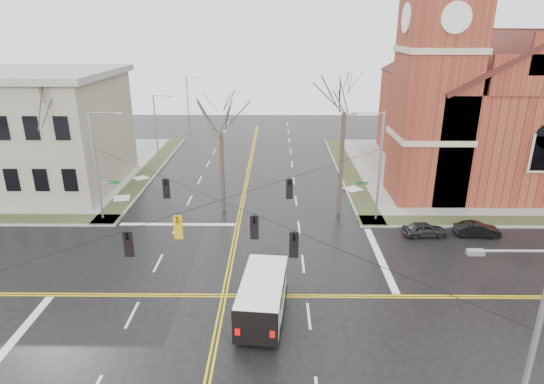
{
  "coord_description": "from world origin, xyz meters",
  "views": [
    {
      "loc": [
        3.14,
        -23.67,
        15.33
      ],
      "look_at": [
        2.85,
        6.0,
        4.51
      ],
      "focal_mm": 30.0,
      "sensor_mm": 36.0,
      "label": 1
    }
  ],
  "objects_px": {
    "streetlight_north_a": "(157,127)",
    "tree_ne": "(344,106)",
    "parked_car_b": "(477,229)",
    "tree_nw_far": "(53,115)",
    "signal_pole_nw": "(98,163)",
    "parked_car_a": "(425,229)",
    "church": "(482,97)",
    "streetlight_north_b": "(189,100)",
    "tree_nw_near": "(221,126)",
    "signal_pole_ne": "(378,164)",
    "signal_pole_se": "(524,363)",
    "cargo_van": "(263,293)"
  },
  "relations": [
    {
      "from": "signal_pole_se",
      "to": "streetlight_north_a",
      "type": "xyz_separation_m",
      "value": [
        -21.97,
        39.5,
        -0.48
      ]
    },
    {
      "from": "streetlight_north_a",
      "to": "tree_nw_far",
      "type": "bearing_deg",
      "value": -107.69
    },
    {
      "from": "signal_pole_se",
      "to": "streetlight_north_a",
      "type": "height_order",
      "value": "signal_pole_se"
    },
    {
      "from": "tree_nw_near",
      "to": "signal_pole_ne",
      "type": "bearing_deg",
      "value": -9.69
    },
    {
      "from": "signal_pole_nw",
      "to": "tree_ne",
      "type": "xyz_separation_m",
      "value": [
        19.94,
        1.57,
        4.42
      ]
    },
    {
      "from": "signal_pole_nw",
      "to": "streetlight_north_a",
      "type": "xyz_separation_m",
      "value": [
        0.67,
        16.5,
        -0.48
      ]
    },
    {
      "from": "signal_pole_se",
      "to": "tree_nw_near",
      "type": "height_order",
      "value": "tree_nw_near"
    },
    {
      "from": "church",
      "to": "parked_car_b",
      "type": "height_order",
      "value": "church"
    },
    {
      "from": "signal_pole_nw",
      "to": "parked_car_a",
      "type": "bearing_deg",
      "value": -6.6
    },
    {
      "from": "church",
      "to": "streetlight_north_b",
      "type": "height_order",
      "value": "church"
    },
    {
      "from": "signal_pole_se",
      "to": "parked_car_b",
      "type": "distance_m",
      "value": 21.79
    },
    {
      "from": "tree_nw_far",
      "to": "tree_ne",
      "type": "distance_m",
      "value": 23.92
    },
    {
      "from": "cargo_van",
      "to": "tree_nw_far",
      "type": "xyz_separation_m",
      "value": [
        -17.71,
        15.26,
        7.16
      ]
    },
    {
      "from": "tree_nw_far",
      "to": "tree_nw_near",
      "type": "xyz_separation_m",
      "value": [
        13.76,
        0.21,
        -0.97
      ]
    },
    {
      "from": "church",
      "to": "tree_nw_near",
      "type": "distance_m",
      "value": 28.54
    },
    {
      "from": "parked_car_a",
      "to": "tree_nw_near",
      "type": "relative_size",
      "value": 0.32
    },
    {
      "from": "signal_pole_nw",
      "to": "streetlight_north_a",
      "type": "relative_size",
      "value": 1.12
    },
    {
      "from": "signal_pole_nw",
      "to": "cargo_van",
      "type": "relative_size",
      "value": 1.45
    },
    {
      "from": "signal_pole_se",
      "to": "cargo_van",
      "type": "distance_m",
      "value": 13.66
    },
    {
      "from": "streetlight_north_a",
      "to": "parked_car_b",
      "type": "bearing_deg",
      "value": -33.55
    },
    {
      "from": "parked_car_a",
      "to": "parked_car_b",
      "type": "xyz_separation_m",
      "value": [
        4.08,
        0.02,
        -0.01
      ]
    },
    {
      "from": "parked_car_a",
      "to": "tree_ne",
      "type": "distance_m",
      "value": 11.62
    },
    {
      "from": "parked_car_b",
      "to": "streetlight_north_b",
      "type": "bearing_deg",
      "value": 39.72
    },
    {
      "from": "parked_car_b",
      "to": "tree_nw_near",
      "type": "bearing_deg",
      "value": 78.71
    },
    {
      "from": "streetlight_north_b",
      "to": "parked_car_a",
      "type": "distance_m",
      "value": 47.08
    },
    {
      "from": "parked_car_b",
      "to": "tree_nw_far",
      "type": "bearing_deg",
      "value": 84.74
    },
    {
      "from": "signal_pole_nw",
      "to": "signal_pole_se",
      "type": "relative_size",
      "value": 1.0
    },
    {
      "from": "streetlight_north_a",
      "to": "tree_ne",
      "type": "relative_size",
      "value": 0.62
    },
    {
      "from": "church",
      "to": "signal_pole_nw",
      "type": "bearing_deg",
      "value": -159.79
    },
    {
      "from": "signal_pole_ne",
      "to": "cargo_van",
      "type": "relative_size",
      "value": 1.45
    },
    {
      "from": "signal_pole_nw",
      "to": "parked_car_a",
      "type": "distance_m",
      "value": 26.52
    },
    {
      "from": "signal_pole_se",
      "to": "tree_nw_near",
      "type": "relative_size",
      "value": 0.86
    },
    {
      "from": "streetlight_north_b",
      "to": "tree_nw_far",
      "type": "height_order",
      "value": "tree_nw_far"
    },
    {
      "from": "streetlight_north_a",
      "to": "tree_ne",
      "type": "distance_m",
      "value": 24.86
    },
    {
      "from": "tree_ne",
      "to": "signal_pole_se",
      "type": "bearing_deg",
      "value": -83.72
    },
    {
      "from": "streetlight_north_b",
      "to": "tree_nw_near",
      "type": "height_order",
      "value": "tree_nw_near"
    },
    {
      "from": "tree_nw_far",
      "to": "church",
      "type": "bearing_deg",
      "value": 15.75
    },
    {
      "from": "streetlight_north_a",
      "to": "parked_car_a",
      "type": "height_order",
      "value": "streetlight_north_a"
    },
    {
      "from": "parked_car_a",
      "to": "tree_nw_far",
      "type": "bearing_deg",
      "value": 76.12
    },
    {
      "from": "signal_pole_ne",
      "to": "streetlight_north_b",
      "type": "distance_m",
      "value": 42.61
    },
    {
      "from": "tree_nw_far",
      "to": "tree_nw_near",
      "type": "distance_m",
      "value": 13.8
    },
    {
      "from": "tree_nw_near",
      "to": "streetlight_north_b",
      "type": "bearing_deg",
      "value": 104.91
    },
    {
      "from": "signal_pole_ne",
      "to": "tree_ne",
      "type": "relative_size",
      "value": 0.69
    },
    {
      "from": "signal_pole_nw",
      "to": "parked_car_a",
      "type": "xyz_separation_m",
      "value": [
        25.98,
        -3.01,
        -4.38
      ]
    },
    {
      "from": "signal_pole_ne",
      "to": "streetlight_north_b",
      "type": "xyz_separation_m",
      "value": [
        -21.97,
        36.5,
        -0.48
      ]
    },
    {
      "from": "church",
      "to": "tree_nw_far",
      "type": "distance_m",
      "value": 41.61
    },
    {
      "from": "parked_car_a",
      "to": "tree_nw_far",
      "type": "height_order",
      "value": "tree_nw_far"
    },
    {
      "from": "signal_pole_nw",
      "to": "streetlight_north_b",
      "type": "bearing_deg",
      "value": 88.95
    },
    {
      "from": "streetlight_north_a",
      "to": "signal_pole_se",
      "type": "bearing_deg",
      "value": -60.91
    },
    {
      "from": "church",
      "to": "streetlight_north_b",
      "type": "bearing_deg",
      "value": 146.75
    }
  ]
}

